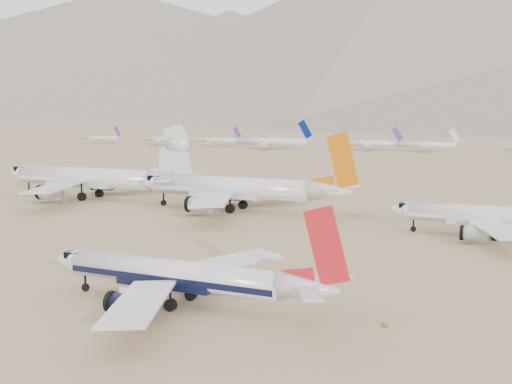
# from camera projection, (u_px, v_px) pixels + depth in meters

# --- Properties ---
(ground) EXTENTS (7000.00, 7000.00, 0.00)m
(ground) POSITION_uv_depth(u_px,v_px,m) (192.00, 303.00, 81.56)
(ground) COLOR #987858
(ground) RESTS_ON ground
(main_airliner) EXTENTS (39.57, 38.65, 13.97)m
(main_airliner) POSITION_uv_depth(u_px,v_px,m) (185.00, 276.00, 79.77)
(main_airliner) COLOR silver
(main_airliner) RESTS_ON ground
(row2_gold_tail) EXTENTS (41.34, 40.43, 14.72)m
(row2_gold_tail) POSITION_uv_depth(u_px,v_px,m) (500.00, 217.00, 122.14)
(row2_gold_tail) COLOR silver
(row2_gold_tail) RESTS_ON ground
(row2_orange_tail) EXTENTS (55.21, 54.01, 19.69)m
(row2_orange_tail) POSITION_uv_depth(u_px,v_px,m) (239.00, 189.00, 154.80)
(row2_orange_tail) COLOR silver
(row2_orange_tail) RESTS_ON ground
(row2_white_trijet) EXTENTS (58.96, 57.62, 20.89)m
(row2_white_trijet) POSITION_uv_depth(u_px,v_px,m) (95.00, 177.00, 175.60)
(row2_white_trijet) COLOR silver
(row2_white_trijet) RESTS_ON ground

